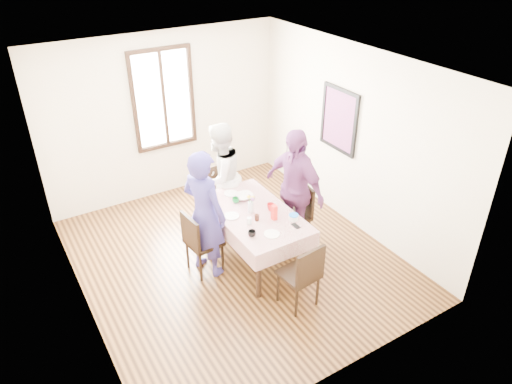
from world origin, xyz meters
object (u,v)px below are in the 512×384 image
Objects in this scene: person_left at (204,214)px; person_far at (219,177)px; chair_far at (219,198)px; chair_near at (299,274)px; dining_table at (254,236)px; chair_left at (204,242)px; person_right at (293,189)px; chair_right at (293,215)px.

person_far is at bearing -60.50° from person_left.
chair_far and chair_near have the same top height.
dining_table is 1.64× the size of chair_left.
person_left is (0.02, 0.00, 0.43)m from chair_left.
person_far reaches higher than dining_table.
person_far is (0.66, 0.87, -0.05)m from person_left.
person_right reaches higher than person_far.
person_left is (-0.66, 0.14, 0.51)m from dining_table.
dining_table is at bearing 84.05° from chair_near.
person_right is (0.66, -0.98, 0.44)m from chair_far.
chair_far is at bearing 84.05° from chair_near.
person_left reaches higher than chair_right.
person_right reaches higher than chair_far.
chair_far is 1.19m from person_left.
chair_right is 0.55× the size of person_far.
person_left is at bearing 113.70° from chair_near.
chair_near is 1.41m from person_left.
person_far is at bearing -155.32° from person_right.
person_far is at bearing 84.05° from chair_near.
person_far is at bearing 90.00° from dining_table.
chair_left is 1.12m from chair_far.
chair_near reaches higher than dining_table.
person_right is at bearing 120.89° from chair_far.
chair_near is (0.00, -1.03, 0.08)m from dining_table.
person_left is (-0.66, 1.17, 0.43)m from chair_near.
person_right is at bearing 52.30° from chair_near.
chair_far is 2.06m from chair_near.
chair_right and chair_far have the same top height.
chair_right and chair_near have the same top height.
dining_table is 0.85× the size of person_left.
chair_left is 0.43m from person_left.
dining_table is 1.64× the size of chair_near.
chair_far reaches higher than dining_table.
chair_far is at bearing 136.81° from chair_left.
chair_right is at bearing -117.05° from person_left.
dining_table is at bearing 72.79° from chair_left.
dining_table is 1.64× the size of chair_right.
chair_near is (0.68, -1.17, 0.00)m from chair_left.
person_right reaches higher than chair_near.
chair_left is 0.52× the size of person_left.
dining_table is at bearing 100.43° from chair_right.
dining_table is at bearing 86.77° from chair_far.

